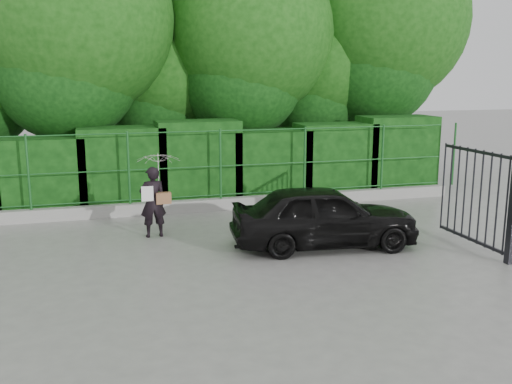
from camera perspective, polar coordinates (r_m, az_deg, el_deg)
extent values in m
plane|color=gray|center=(10.55, -0.27, -7.36)|extent=(80.00, 80.00, 0.00)
cube|color=#9E9E99|center=(14.73, -5.05, -1.31)|extent=(14.00, 0.25, 0.30)
cylinder|color=#1A5520|center=(14.35, -21.81, 1.83)|extent=(0.06, 0.06, 1.80)
cylinder|color=#1A5520|center=(14.30, -12.62, 2.35)|extent=(0.06, 0.06, 1.80)
cylinder|color=#1A5520|center=(14.61, -3.58, 2.80)|extent=(0.06, 0.06, 1.80)
cylinder|color=#1A5520|center=(15.27, 4.89, 3.16)|extent=(0.06, 0.06, 1.80)
cylinder|color=#1A5520|center=(16.23, 12.51, 3.43)|extent=(0.06, 0.06, 1.80)
cylinder|color=#1A5520|center=(17.44, 19.18, 3.61)|extent=(0.06, 0.06, 1.80)
cylinder|color=#1A5520|center=(14.68, -5.06, -0.36)|extent=(13.60, 0.03, 0.03)
cylinder|color=#1A5520|center=(14.54, -5.12, 2.53)|extent=(13.60, 0.03, 0.03)
cylinder|color=#1A5520|center=(14.43, -5.18, 6.07)|extent=(13.60, 0.03, 0.03)
cube|color=black|center=(15.36, -20.66, 1.57)|extent=(2.20, 1.20, 1.91)
cube|color=black|center=(15.30, -13.21, 2.38)|extent=(2.20, 1.20, 2.12)
cube|color=black|center=(15.52, -5.82, 2.99)|extent=(2.20, 1.20, 2.25)
cube|color=black|center=(16.01, 1.25, 2.76)|extent=(2.20, 1.20, 1.94)
cube|color=black|center=(16.70, 7.83, 3.26)|extent=(2.20, 1.20, 2.08)
cube|color=black|center=(17.59, 13.82, 3.72)|extent=(2.20, 1.20, 2.24)
cylinder|color=black|center=(16.85, -17.13, 7.07)|extent=(0.36, 0.36, 4.50)
sphere|color=#14470F|center=(16.87, -17.70, 16.24)|extent=(5.40, 5.40, 5.40)
cylinder|color=black|center=(18.33, -9.10, 5.80)|extent=(0.36, 0.36, 3.25)
sphere|color=#14470F|center=(18.24, -9.30, 11.91)|extent=(3.90, 3.90, 3.90)
cylinder|color=black|center=(17.79, -0.66, 7.39)|extent=(0.36, 0.36, 4.25)
sphere|color=#14470F|center=(17.79, -0.68, 15.61)|extent=(5.10, 5.10, 5.10)
cylinder|color=black|center=(19.28, 6.01, 6.54)|extent=(0.36, 0.36, 3.50)
sphere|color=#14470F|center=(19.21, 6.14, 12.79)|extent=(4.20, 4.20, 4.20)
cylinder|color=black|center=(19.72, 11.94, 8.28)|extent=(0.36, 0.36, 4.75)
sphere|color=#14470F|center=(19.77, 12.30, 16.55)|extent=(5.70, 5.70, 5.70)
cube|color=black|center=(12.47, 20.65, -4.41)|extent=(0.05, 2.00, 0.06)
cube|color=black|center=(12.12, 21.25, 3.80)|extent=(0.05, 2.00, 0.06)
cylinder|color=black|center=(11.54, 23.75, -1.30)|extent=(0.04, 0.04, 1.90)
cylinder|color=black|center=(11.73, 22.98, -1.04)|extent=(0.04, 0.04, 1.90)
cylinder|color=black|center=(11.92, 22.23, -0.79)|extent=(0.04, 0.04, 1.90)
cylinder|color=black|center=(12.11, 21.51, -0.55)|extent=(0.04, 0.04, 1.90)
cylinder|color=black|center=(12.30, 20.81, -0.32)|extent=(0.04, 0.04, 1.90)
cylinder|color=black|center=(12.50, 20.13, -0.09)|extent=(0.04, 0.04, 1.90)
cylinder|color=black|center=(12.70, 19.47, 0.13)|extent=(0.04, 0.04, 1.90)
cylinder|color=black|center=(12.90, 18.83, 0.34)|extent=(0.04, 0.04, 1.90)
cylinder|color=black|center=(13.10, 18.21, 0.55)|extent=(0.04, 0.04, 1.90)
imported|color=black|center=(12.40, -10.27, -0.98)|extent=(0.59, 0.41, 1.53)
imported|color=silver|center=(12.35, -9.71, 1.94)|extent=(0.92, 0.94, 0.84)
cube|color=brown|center=(12.33, -9.23, -0.60)|extent=(0.32, 0.15, 0.24)
cube|color=white|center=(12.23, -10.81, -0.18)|extent=(0.25, 0.02, 0.32)
imported|color=black|center=(11.61, 6.81, -2.39)|extent=(3.90, 1.92, 1.28)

